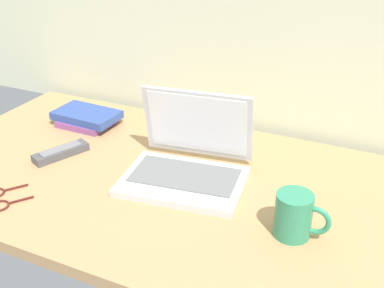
{
  "coord_description": "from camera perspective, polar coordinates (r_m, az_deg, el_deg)",
  "views": [
    {
      "loc": [
        0.42,
        -0.96,
        0.69
      ],
      "look_at": [
        -0.02,
        0.0,
        0.15
      ],
      "focal_mm": 45.27,
      "sensor_mm": 36.0,
      "label": 1
    }
  ],
  "objects": [
    {
      "name": "remote_control_far",
      "position": [
        1.43,
        -15.19,
        -0.95
      ],
      "size": [
        0.11,
        0.17,
        0.02
      ],
      "color": "#4C4C51",
      "rests_on": "desk"
    },
    {
      "name": "book_stack",
      "position": [
        1.6,
        -12.27,
        3.06
      ],
      "size": [
        0.21,
        0.14,
        0.04
      ],
      "color": "#8C4C8C",
      "rests_on": "desk"
    },
    {
      "name": "desk",
      "position": [
        1.24,
        0.96,
        -5.74
      ],
      "size": [
        1.6,
        0.76,
        0.03
      ],
      "color": "tan",
      "rests_on": "ground"
    },
    {
      "name": "laptop",
      "position": [
        1.26,
        -0.45,
        -1.99
      ],
      "size": [
        0.34,
        0.3,
        0.22
      ],
      "color": "silver",
      "rests_on": "desk"
    },
    {
      "name": "coffee_mug",
      "position": [
        1.07,
        12.04,
        -8.18
      ],
      "size": [
        0.12,
        0.08,
        0.1
      ],
      "color": "#338C66",
      "rests_on": "desk"
    }
  ]
}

